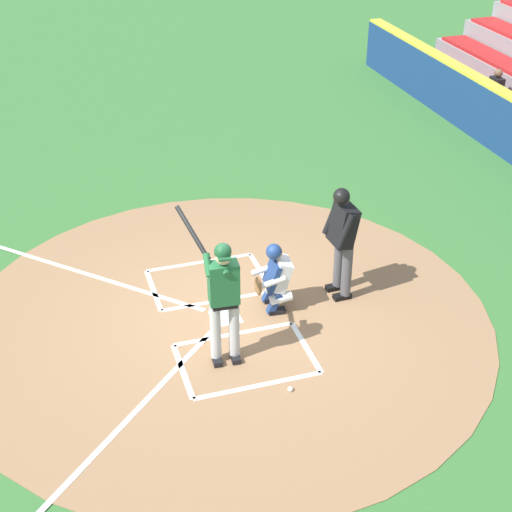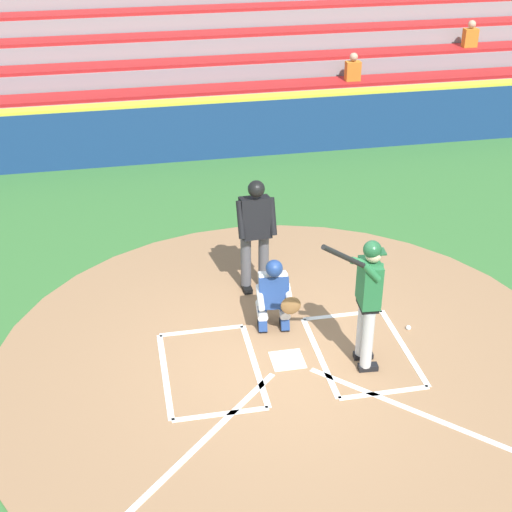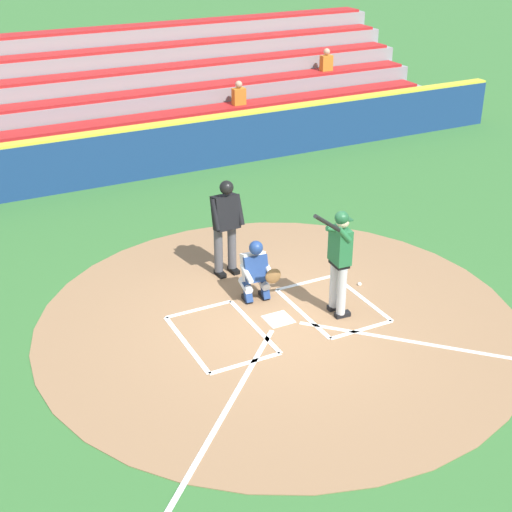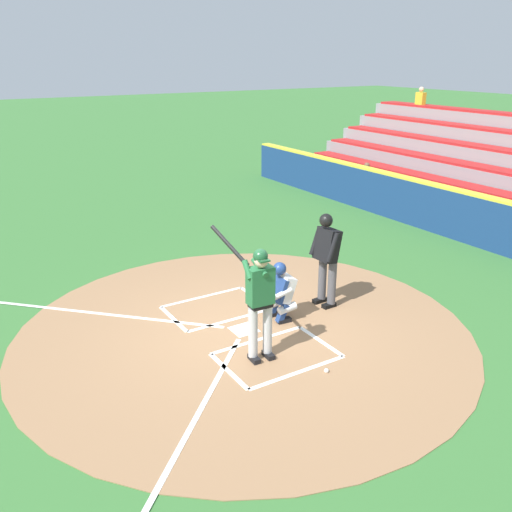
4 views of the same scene
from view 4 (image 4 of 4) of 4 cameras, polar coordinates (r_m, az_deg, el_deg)
ground_plane at (r=9.88m, az=-1.25°, el=-7.70°), size 120.00×120.00×0.00m
dirt_circle at (r=9.88m, az=-1.25°, el=-7.67°), size 8.00×8.00×0.01m
home_plate_and_chalk at (r=9.51m, az=-5.87°, el=-8.89°), size 7.93×4.91×0.01m
batter at (r=8.53m, az=0.36°, el=-4.19°), size 0.97×0.66×2.13m
catcher at (r=10.01m, az=2.55°, el=-3.57°), size 0.59×0.65×1.13m
plate_umpire at (r=10.49m, az=7.34°, el=0.27°), size 0.59×0.43×1.86m
baseball at (r=8.72m, az=7.31°, el=-11.70°), size 0.07×0.07×0.07m
backstop_wall at (r=14.65m, az=24.91°, el=2.53°), size 22.00×0.36×1.31m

